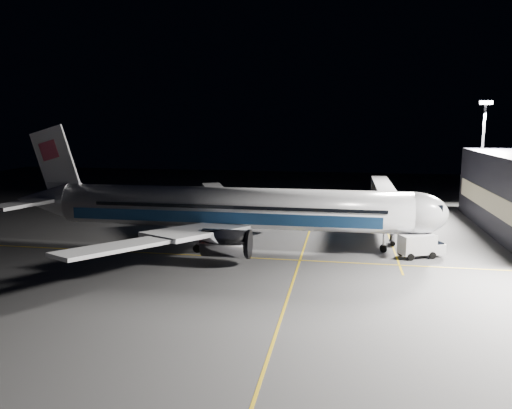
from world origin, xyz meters
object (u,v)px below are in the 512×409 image
at_px(airliner, 224,208).
at_px(floodlight_mast_north, 482,147).
at_px(jet_bridge, 386,197).
at_px(safety_cone_a, 240,224).
at_px(safety_cone_b, 273,224).
at_px(safety_cone_c, 218,222).
at_px(baggage_tug, 208,215).
at_px(service_truck, 421,245).

relative_size(airliner, floodlight_mast_north, 2.97).
relative_size(jet_bridge, safety_cone_a, 60.43).
bearing_deg(jet_bridge, safety_cone_b, -166.24).
bearing_deg(floodlight_mast_north, jet_bridge, -142.26).
bearing_deg(safety_cone_a, safety_cone_c, 165.02).
bearing_deg(baggage_tug, safety_cone_a, -45.19).
distance_m(airliner, service_truck, 26.35).
xyz_separation_m(jet_bridge, safety_cone_b, (-18.25, -4.47, -4.26)).
distance_m(airliner, safety_cone_a, 13.40).
bearing_deg(baggage_tug, jet_bridge, -11.53).
bearing_deg(safety_cone_b, safety_cone_a, -167.98).
bearing_deg(safety_cone_b, service_truck, -35.89).
distance_m(baggage_tug, safety_cone_c, 3.61).
xyz_separation_m(jet_bridge, floodlight_mast_north, (18.00, 13.93, 7.79)).
height_order(service_truck, safety_cone_c, service_truck).
bearing_deg(service_truck, safety_cone_a, 127.03).
relative_size(floodlight_mast_north, safety_cone_b, 31.82).
relative_size(baggage_tug, safety_cone_b, 4.61).
relative_size(floodlight_mast_north, safety_cone_a, 36.37).
bearing_deg(floodlight_mast_north, airliner, -142.09).
bearing_deg(safety_cone_c, airliner, -71.87).
bearing_deg(safety_cone_b, airliner, -109.54).
distance_m(jet_bridge, service_truck, 20.28).
height_order(baggage_tug, safety_cone_a, baggage_tug).
relative_size(floodlight_mast_north, baggage_tug, 6.90).
distance_m(jet_bridge, baggage_tug, 30.20).
xyz_separation_m(airliner, service_truck, (26.05, -1.77, -3.60)).
bearing_deg(jet_bridge, baggage_tug, -176.40).
relative_size(floodlight_mast_north, service_truck, 3.38).
xyz_separation_m(jet_bridge, safety_cone_c, (-27.51, -4.52, -4.28)).
distance_m(floodlight_mast_north, safety_cone_b, 42.40).
bearing_deg(safety_cone_c, safety_cone_b, 0.30).
height_order(airliner, safety_cone_a, airliner).
height_order(baggage_tug, safety_cone_c, baggage_tug).
bearing_deg(safety_cone_a, baggage_tug, 149.94).
xyz_separation_m(floodlight_mast_north, service_truck, (-15.03, -33.76, -10.80)).
relative_size(airliner, safety_cone_c, 101.30).
relative_size(airliner, baggage_tug, 20.48).
distance_m(floodlight_mast_north, service_truck, 38.50).
height_order(floodlight_mast_north, safety_cone_a, floodlight_mast_north).
xyz_separation_m(airliner, safety_cone_a, (-0.44, 12.47, -4.88)).
xyz_separation_m(airliner, safety_cone_b, (4.82, 13.59, -4.84)).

